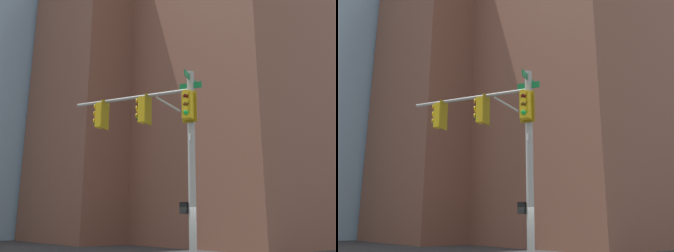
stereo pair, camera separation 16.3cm
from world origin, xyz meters
TOP-DOWN VIEW (x-y plane):
  - signal_pole_assembly at (0.82, 0.63)m, footprint 4.81×2.95m
  - building_brick_nearside at (15.60, -21.88)m, footprint 19.27×19.29m
  - building_brick_midblock at (31.01, -15.84)m, footprint 17.20×17.41m

SIDE VIEW (x-z plane):
  - signal_pole_assembly at x=0.82m, z-range 1.29..8.73m
  - building_brick_midblock at x=31.01m, z-range 0.00..36.65m
  - building_brick_nearside at x=15.60m, z-range 0.00..49.45m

